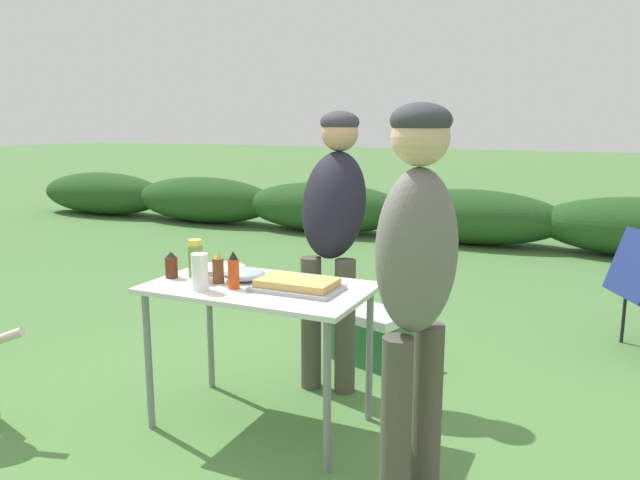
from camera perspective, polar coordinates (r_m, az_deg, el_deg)
The scene contains 15 objects.
ground_plane at distance 3.38m, azimuth -5.35°, elevation -16.33°, with size 60.00×60.00×0.00m, color #4C7A3D.
shrub_hedge at distance 8.08m, azimuth 13.40°, elevation 2.11°, with size 14.40×0.90×0.69m.
folding_table at distance 3.14m, azimuth -5.57°, elevation -5.51°, with size 1.10×0.64×0.74m.
food_tray at distance 3.01m, azimuth -2.12°, elevation -4.13°, with size 0.42×0.26×0.06m.
plate_stack at distance 3.42m, azimuth -8.94°, elevation -2.63°, with size 0.25×0.25×0.03m, color white.
mixing_bowl at distance 3.22m, azimuth -6.91°, elevation -3.12°, with size 0.21×0.21×0.06m, color #99B2CC.
paper_cup_stack at distance 3.05m, azimuth -10.94°, elevation -2.89°, with size 0.08×0.08×0.18m, color white.
ketchup_bottle at distance 3.20m, azimuth -10.89°, elevation -2.54°, with size 0.07×0.07×0.15m.
beer_bottle at distance 3.17m, azimuth -9.30°, elevation -2.55°, with size 0.06×0.06×0.16m.
bbq_sauce_bottle at distance 3.33m, azimuth -13.43°, elevation -2.26°, with size 0.06×0.06×0.14m.
hot_sauce_bottle at distance 3.05m, azimuth -7.91°, elevation -2.81°, with size 0.06×0.06×0.19m.
relish_jar at distance 3.31m, azimuth -11.31°, elevation -1.68°, with size 0.08×0.08×0.20m.
standing_person_in_navy_coat at distance 3.57m, azimuth 1.25°, elevation 2.04°, with size 0.43×0.53×1.60m.
standing_person_with_beanie at distance 2.34m, azimuth 8.81°, elevation -2.93°, with size 0.37×0.44×1.61m.
cooler_box at distance 4.11m, azimuth 4.61°, elevation -8.67°, with size 0.56×0.45×0.34m.
Camera 1 is at (1.52, -2.60, 1.55)m, focal length 35.00 mm.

